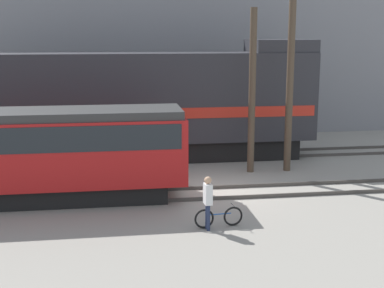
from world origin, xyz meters
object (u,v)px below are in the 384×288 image
(utility_pole_center, at_px, (252,92))
(utility_pole_right, at_px, (290,86))
(freight_locomotive, at_px, (124,105))
(streetcar, at_px, (19,151))
(person, at_px, (208,198))
(bicycle, at_px, (219,217))

(utility_pole_center, relative_size, utility_pole_right, 0.94)
(freight_locomotive, relative_size, streetcar, 1.56)
(person, xyz_separation_m, utility_pole_center, (3.15, 6.85, 2.52))
(person, height_order, utility_pole_right, utility_pole_right)
(utility_pole_center, bearing_deg, streetcar, -161.49)
(person, relative_size, utility_pole_right, 0.23)
(freight_locomotive, bearing_deg, person, -76.77)
(utility_pole_right, bearing_deg, utility_pole_center, 180.00)
(freight_locomotive, relative_size, utility_pole_center, 2.60)
(streetcar, height_order, utility_pole_center, utility_pole_center)
(person, relative_size, utility_pole_center, 0.24)
(freight_locomotive, height_order, person, freight_locomotive)
(bicycle, height_order, person, person)
(freight_locomotive, xyz_separation_m, utility_pole_center, (5.50, -3.15, 0.87))
(streetcar, relative_size, utility_pole_center, 1.67)
(freight_locomotive, distance_m, bicycle, 10.45)
(person, height_order, utility_pole_center, utility_pole_center)
(utility_pole_center, xyz_separation_m, utility_pole_right, (1.70, 0.00, 0.23))
(bicycle, distance_m, utility_pole_right, 8.73)
(bicycle, distance_m, person, 0.86)
(streetcar, distance_m, bicycle, 7.68)
(freight_locomotive, distance_m, utility_pole_right, 7.93)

